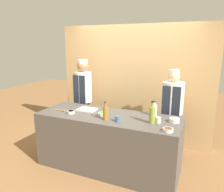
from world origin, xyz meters
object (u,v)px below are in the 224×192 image
object	(u,v)px
sauce_bowl_yellow	(71,112)
cup_blue	(118,119)
sauce_bowl_brown	(168,130)
bottle_amber	(105,113)
sauce_bowl_white	(174,120)
cutting_board	(87,109)
chef_left	(84,98)
sauce_bowl_green	(103,114)
wooden_spoon	(61,110)
bottle_clear	(154,110)
chef_right	(172,112)
bottle_oil	(152,115)
cup_cream	(158,120)

from	to	relation	value
sauce_bowl_yellow	cup_blue	size ratio (longest dim) A/B	1.42
sauce_bowl_brown	bottle_amber	distance (m)	0.95
sauce_bowl_white	cutting_board	world-z (taller)	sauce_bowl_white
bottle_amber	chef_left	distance (m)	1.32
sauce_bowl_green	wooden_spoon	xyz separation A→B (m)	(-0.76, -0.08, -0.01)
cutting_board	bottle_clear	xyz separation A→B (m)	(1.12, 0.18, 0.08)
cutting_board	bottle_amber	bearing A→B (deg)	-31.80
sauce_bowl_green	wooden_spoon	bearing A→B (deg)	-174.33
sauce_bowl_yellow	chef_right	xyz separation A→B (m)	(1.48, 0.89, -0.08)
cup_blue	chef_left	distance (m)	1.47
sauce_bowl_brown	chef_right	bearing A→B (deg)	96.05
bottle_oil	cup_cream	size ratio (longest dim) A/B	3.94
sauce_bowl_yellow	cup_cream	xyz separation A→B (m)	(1.40, 0.14, 0.02)
sauce_bowl_white	cup_blue	world-z (taller)	cup_blue
sauce_bowl_brown	wooden_spoon	world-z (taller)	sauce_bowl_brown
bottle_clear	cup_blue	world-z (taller)	bottle_clear
bottle_oil	cup_cream	world-z (taller)	bottle_oil
cup_cream	bottle_clear	bearing A→B (deg)	113.37
sauce_bowl_yellow	bottle_amber	world-z (taller)	bottle_amber
bottle_clear	sauce_bowl_yellow	bearing A→B (deg)	-160.67
cutting_board	bottle_oil	bearing A→B (deg)	-8.70
cup_cream	cup_blue	xyz separation A→B (m)	(-0.56, -0.18, -0.00)
bottle_oil	sauce_bowl_yellow	bearing A→B (deg)	-176.25
sauce_bowl_green	bottle_oil	size ratio (longest dim) A/B	0.45
bottle_oil	wooden_spoon	bearing A→B (deg)	-178.61
bottle_oil	chef_right	distance (m)	0.84
sauce_bowl_brown	bottle_amber	bearing A→B (deg)	174.92
sauce_bowl_brown	cutting_board	world-z (taller)	sauce_bowl_brown
bottle_oil	bottle_amber	xyz separation A→B (m)	(-0.68, -0.13, -0.02)
bottle_oil	chef_right	size ratio (longest dim) A/B	0.21
sauce_bowl_green	chef_left	distance (m)	1.11
sauce_bowl_brown	chef_left	xyz separation A→B (m)	(-1.88, 1.01, 0.00)
bottle_amber	sauce_bowl_white	bearing A→B (deg)	17.56
sauce_bowl_green	chef_right	bearing A→B (deg)	38.50
sauce_bowl_white	cup_cream	size ratio (longest dim) A/B	1.75
chef_left	sauce_bowl_green	bearing A→B (deg)	-43.24
sauce_bowl_white	chef_right	distance (m)	0.64
sauce_bowl_yellow	chef_right	bearing A→B (deg)	30.96
cup_blue	sauce_bowl_yellow	bearing A→B (deg)	176.93
cutting_board	sauce_bowl_yellow	bearing A→B (deg)	-118.66
cutting_board	cup_cream	distance (m)	1.26
sauce_bowl_green	cutting_board	size ratio (longest dim) A/B	0.48
cup_blue	chef_left	world-z (taller)	chef_left
wooden_spoon	chef_right	xyz separation A→B (m)	(1.72, 0.84, -0.06)
cutting_board	bottle_clear	size ratio (longest dim) A/B	1.34
sauce_bowl_brown	cutting_board	size ratio (longest dim) A/B	0.42
sauce_bowl_green	bottle_clear	xyz separation A→B (m)	(0.75, 0.32, 0.07)
sauce_bowl_white	wooden_spoon	distance (m)	1.86
sauce_bowl_yellow	bottle_oil	xyz separation A→B (m)	(1.32, 0.09, 0.10)
cutting_board	bottle_oil	distance (m)	1.19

